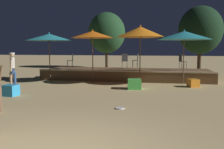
{
  "coord_description": "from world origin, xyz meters",
  "views": [
    {
      "loc": [
        1.81,
        -3.81,
        1.89
      ],
      "look_at": [
        0.0,
        5.27,
        0.91
      ],
      "focal_mm": 40.0,
      "sensor_mm": 36.0,
      "label": 1
    }
  ],
  "objects_px": {
    "cube_seat_1": "(11,90)",
    "bistro_chair_3": "(71,59)",
    "patio_umbrella_2": "(93,35)",
    "cube_seat_0": "(134,84)",
    "cube_seat_2": "(193,83)",
    "background_tree_0": "(200,30)",
    "patio_umbrella_1": "(184,35)",
    "bistro_chair_0": "(137,59)",
    "frisbee_disc": "(120,108)",
    "bistro_chair_1": "(125,60)",
    "bistro_chair_2": "(182,60)",
    "background_tree_1": "(107,33)",
    "person_1": "(13,69)",
    "patio_umbrella_3": "(49,37)",
    "patio_umbrella_0": "(140,32)"
  },
  "relations": [
    {
      "from": "cube_seat_1",
      "to": "background_tree_0",
      "type": "height_order",
      "value": "background_tree_0"
    },
    {
      "from": "patio_umbrella_1",
      "to": "bistro_chair_0",
      "type": "relative_size",
      "value": 3.16
    },
    {
      "from": "person_1",
      "to": "bistro_chair_2",
      "type": "relative_size",
      "value": 1.89
    },
    {
      "from": "person_1",
      "to": "frisbee_disc",
      "type": "bearing_deg",
      "value": 139.76
    },
    {
      "from": "patio_umbrella_3",
      "to": "patio_umbrella_0",
      "type": "bearing_deg",
      "value": 0.42
    },
    {
      "from": "patio_umbrella_0",
      "to": "patio_umbrella_2",
      "type": "xyz_separation_m",
      "value": [
        -2.59,
        0.04,
        -0.11
      ]
    },
    {
      "from": "cube_seat_0",
      "to": "cube_seat_1",
      "type": "xyz_separation_m",
      "value": [
        -4.65,
        -2.63,
        -0.01
      ]
    },
    {
      "from": "patio_umbrella_1",
      "to": "patio_umbrella_3",
      "type": "height_order",
      "value": "patio_umbrella_1"
    },
    {
      "from": "cube_seat_1",
      "to": "bistro_chair_3",
      "type": "height_order",
      "value": "bistro_chair_3"
    },
    {
      "from": "patio_umbrella_3",
      "to": "frisbee_disc",
      "type": "bearing_deg",
      "value": -48.36
    },
    {
      "from": "bistro_chair_2",
      "to": "frisbee_disc",
      "type": "height_order",
      "value": "bistro_chair_2"
    },
    {
      "from": "bistro_chair_1",
      "to": "bistro_chair_2",
      "type": "distance_m",
      "value": 3.36
    },
    {
      "from": "cube_seat_2",
      "to": "bistro_chair_1",
      "type": "distance_m",
      "value": 4.54
    },
    {
      "from": "bistro_chair_0",
      "to": "background_tree_0",
      "type": "relative_size",
      "value": 0.18
    },
    {
      "from": "cube_seat_1",
      "to": "background_tree_0",
      "type": "distance_m",
      "value": 13.87
    },
    {
      "from": "patio_umbrella_3",
      "to": "bistro_chair_1",
      "type": "relative_size",
      "value": 3.08
    },
    {
      "from": "patio_umbrella_2",
      "to": "patio_umbrella_0",
      "type": "bearing_deg",
      "value": -0.95
    },
    {
      "from": "patio_umbrella_2",
      "to": "cube_seat_0",
      "type": "distance_m",
      "value": 3.88
    },
    {
      "from": "patio_umbrella_3",
      "to": "cube_seat_1",
      "type": "distance_m",
      "value": 4.89
    },
    {
      "from": "frisbee_disc",
      "to": "background_tree_0",
      "type": "xyz_separation_m",
      "value": [
        3.97,
        11.74,
        3.18
      ]
    },
    {
      "from": "patio_umbrella_2",
      "to": "background_tree_0",
      "type": "xyz_separation_m",
      "value": [
        6.44,
        6.07,
        0.57
      ]
    },
    {
      "from": "patio_umbrella_0",
      "to": "bistro_chair_3",
      "type": "bearing_deg",
      "value": 157.27
    },
    {
      "from": "patio_umbrella_0",
      "to": "frisbee_disc",
      "type": "relative_size",
      "value": 11.09
    },
    {
      "from": "cube_seat_1",
      "to": "patio_umbrella_1",
      "type": "bearing_deg",
      "value": 33.58
    },
    {
      "from": "patio_umbrella_2",
      "to": "background_tree_1",
      "type": "bearing_deg",
      "value": 98.19
    },
    {
      "from": "bistro_chair_3",
      "to": "frisbee_disc",
      "type": "relative_size",
      "value": 3.23
    },
    {
      "from": "patio_umbrella_2",
      "to": "person_1",
      "type": "bearing_deg",
      "value": -135.37
    },
    {
      "from": "patio_umbrella_1",
      "to": "bistro_chair_1",
      "type": "bearing_deg",
      "value": 155.41
    },
    {
      "from": "patio_umbrella_1",
      "to": "bistro_chair_2",
      "type": "bearing_deg",
      "value": 88.81
    },
    {
      "from": "cube_seat_1",
      "to": "patio_umbrella_3",
      "type": "bearing_deg",
      "value": 94.55
    },
    {
      "from": "bistro_chair_1",
      "to": "frisbee_disc",
      "type": "distance_m",
      "value": 7.58
    },
    {
      "from": "bistro_chair_0",
      "to": "frisbee_disc",
      "type": "distance_m",
      "value": 8.6
    },
    {
      "from": "patio_umbrella_1",
      "to": "patio_umbrella_3",
      "type": "relative_size",
      "value": 1.03
    },
    {
      "from": "cube_seat_0",
      "to": "bistro_chair_2",
      "type": "relative_size",
      "value": 0.78
    },
    {
      "from": "cube_seat_2",
      "to": "background_tree_0",
      "type": "xyz_separation_m",
      "value": [
        1.19,
        6.7,
        3.0
      ]
    },
    {
      "from": "cube_seat_0",
      "to": "bistro_chair_1",
      "type": "relative_size",
      "value": 0.78
    },
    {
      "from": "patio_umbrella_1",
      "to": "background_tree_0",
      "type": "height_order",
      "value": "background_tree_0"
    },
    {
      "from": "patio_umbrella_0",
      "to": "patio_umbrella_2",
      "type": "distance_m",
      "value": 2.6
    },
    {
      "from": "patio_umbrella_3",
      "to": "bistro_chair_0",
      "type": "relative_size",
      "value": 3.08
    },
    {
      "from": "bistro_chair_0",
      "to": "bistro_chair_3",
      "type": "bearing_deg",
      "value": -74.37
    },
    {
      "from": "bistro_chair_0",
      "to": "background_tree_1",
      "type": "xyz_separation_m",
      "value": [
        -3.59,
        7.36,
        2.14
      ]
    },
    {
      "from": "cube_seat_1",
      "to": "bistro_chair_3",
      "type": "distance_m",
      "value": 6.33
    },
    {
      "from": "cube_seat_1",
      "to": "bistro_chair_2",
      "type": "height_order",
      "value": "bistro_chair_2"
    },
    {
      "from": "bistro_chair_3",
      "to": "background_tree_0",
      "type": "height_order",
      "value": "background_tree_0"
    },
    {
      "from": "patio_umbrella_1",
      "to": "cube_seat_0",
      "type": "relative_size",
      "value": 4.07
    },
    {
      "from": "background_tree_0",
      "to": "bistro_chair_1",
      "type": "bearing_deg",
      "value": -138.81
    },
    {
      "from": "patio_umbrella_3",
      "to": "bistro_chair_2",
      "type": "xyz_separation_m",
      "value": [
        7.37,
        2.04,
        -1.3
      ]
    },
    {
      "from": "patio_umbrella_1",
      "to": "cube_seat_2",
      "type": "bearing_deg",
      "value": -64.41
    },
    {
      "from": "patio_umbrella_2",
      "to": "cube_seat_2",
      "type": "bearing_deg",
      "value": -6.78
    },
    {
      "from": "cube_seat_0",
      "to": "frisbee_disc",
      "type": "xyz_separation_m",
      "value": [
        -0.03,
        -3.9,
        -0.21
      ]
    }
  ]
}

